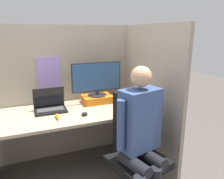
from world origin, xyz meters
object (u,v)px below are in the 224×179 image
(carrot_toy, at_px, (58,118))
(paper_box, at_px, (97,99))
(office_chair, at_px, (136,146))
(laptop, at_px, (50,106))
(stapler, at_px, (128,99))
(person, at_px, (141,132))
(monitor, at_px, (97,79))

(carrot_toy, bearing_deg, paper_box, 35.01)
(office_chair, bearing_deg, laptop, 133.49)
(stapler, bearing_deg, carrot_toy, -162.06)
(laptop, relative_size, person, 0.26)
(carrot_toy, bearing_deg, office_chair, -33.48)
(paper_box, distance_m, carrot_toy, 0.65)
(monitor, relative_size, carrot_toy, 3.80)
(monitor, relative_size, stapler, 5.02)
(stapler, height_order, person, person)
(laptop, bearing_deg, office_chair, -46.51)
(person, bearing_deg, stapler, 70.71)
(paper_box, xyz_separation_m, stapler, (0.38, -0.08, -0.02))
(laptop, xyz_separation_m, person, (0.64, -0.87, -0.03))
(laptop, xyz_separation_m, carrot_toy, (0.04, -0.29, -0.03))
(paper_box, bearing_deg, person, -85.84)
(paper_box, height_order, stapler, paper_box)
(paper_box, distance_m, stapler, 0.39)
(paper_box, height_order, office_chair, office_chair)
(laptop, distance_m, person, 1.08)
(paper_box, height_order, laptop, laptop)
(paper_box, xyz_separation_m, carrot_toy, (-0.53, -0.37, -0.02))
(stapler, distance_m, office_chair, 0.80)
(carrot_toy, bearing_deg, monitor, 35.21)
(monitor, bearing_deg, paper_box, -90.00)
(laptop, height_order, office_chair, office_chair)
(office_chair, relative_size, person, 0.80)
(monitor, distance_m, stapler, 0.47)
(office_chair, bearing_deg, monitor, 97.68)
(carrot_toy, bearing_deg, person, -44.00)
(monitor, bearing_deg, person, -85.85)
(person, bearing_deg, laptop, 126.23)
(monitor, distance_m, office_chair, 0.95)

